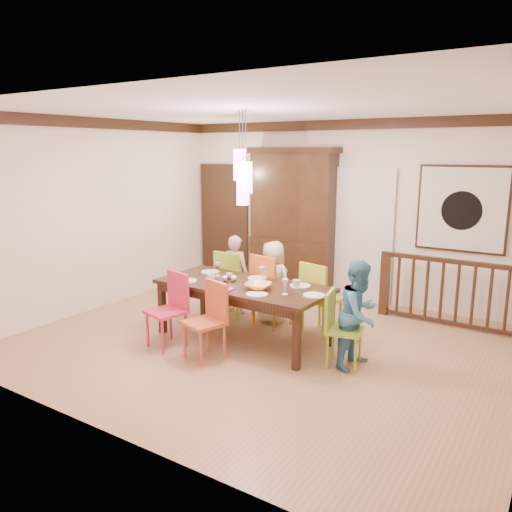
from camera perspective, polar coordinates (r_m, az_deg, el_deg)
The scene contains 36 objects.
floor at distance 6.49m, azimuth 1.02°, elevation -9.95°, with size 6.00×6.00×0.00m, color #9D754B.
ceiling at distance 6.04m, azimuth 1.13°, elevation 16.50°, with size 6.00×6.00×0.00m, color white.
wall_back at distance 8.31m, azimuth 10.14°, elevation 5.08°, with size 6.00×6.00×0.00m, color silver.
wall_left at distance 8.07m, azimuth -17.48°, elevation 4.50°, with size 5.00×5.00×0.00m, color silver.
crown_molding at distance 6.03m, azimuth 1.13°, elevation 15.74°, with size 6.00×5.00×0.16m, color black, non-canonical shape.
panel_door at distance 9.50m, azimuth -3.58°, elevation 3.66°, with size 1.04×0.07×2.24m, color black.
white_doorway at distance 8.21m, azimuth 12.20°, elevation 2.09°, with size 0.97×0.05×2.22m, color silver.
painting at distance 7.76m, azimuth 22.47°, elevation 4.98°, with size 1.25×0.06×1.25m.
pendant_cluster at distance 6.19m, azimuth -1.51°, elevation 9.03°, with size 0.27×0.21×1.14m.
dining_table at distance 6.43m, azimuth -1.44°, elevation -3.85°, with size 2.27×1.09×0.75m.
chair_far_left at distance 7.38m, azimuth -2.40°, elevation -2.59°, with size 0.48×0.48×0.99m.
chair_far_mid at distance 6.98m, azimuth 1.92°, elevation -3.27°, with size 0.54×0.54×1.03m.
chair_far_right at distance 6.73m, azimuth 7.57°, elevation -4.17°, with size 0.54×0.54×0.98m.
chair_near_left at distance 6.32m, azimuth -10.28°, elevation -5.61°, with size 0.51×0.51×0.94m.
chair_near_mid at distance 5.90m, azimuth -5.99°, elevation -6.88°, with size 0.52×0.52×0.92m.
chair_end_right at distance 5.79m, azimuth 10.11°, elevation -7.66°, with size 0.46×0.46×0.87m.
china_hutch at distance 8.52m, azimuth 4.20°, elevation 3.98°, with size 1.57×0.46×2.48m.
balustrade at distance 7.46m, azimuth 21.24°, elevation -3.80°, with size 1.98×0.13×0.96m.
person_far_left at distance 7.52m, azimuth -2.37°, elevation -2.09°, with size 0.44×0.29×1.19m, color #DCA7B3.
person_far_mid at distance 7.11m, azimuth 1.97°, elevation -2.97°, with size 0.58×0.38×1.18m, color beige.
person_end_right at distance 5.78m, azimuth 11.74°, elevation -6.51°, with size 0.60×0.47×1.23m, color teal.
serving_bowl at distance 6.14m, azimuth 0.23°, elevation -3.48°, with size 0.32×0.32×0.08m, color gold.
small_bowl at distance 6.54m, azimuth -3.04°, elevation -2.59°, with size 0.19×0.19×0.06m, color white.
cup_left at distance 6.57m, azimuth -5.15°, elevation -2.44°, with size 0.11×0.11×0.09m, color silver.
cup_right at distance 6.23m, azimuth 4.63°, elevation -3.18°, with size 0.11×0.11×0.10m, color silver.
plate_far_left at distance 7.01m, azimuth -5.25°, elevation -1.81°, with size 0.26×0.26×0.01m, color white.
plate_far_mid at distance 6.64m, azimuth 0.15°, elevation -2.55°, with size 0.26×0.26×0.01m, color white.
plate_far_right at distance 6.30m, azimuth 5.08°, elevation -3.40°, with size 0.26×0.26×0.01m, color white.
plate_near_left at distance 6.58m, azimuth -7.93°, elevation -2.81°, with size 0.26×0.26×0.01m, color white.
plate_near_mid at distance 5.91m, azimuth 0.09°, elevation -4.40°, with size 0.26×0.26×0.01m, color white.
plate_end_right at distance 5.91m, azimuth 6.65°, elevation -4.49°, with size 0.26×0.26×0.01m, color white.
wine_glass_a at distance 6.79m, azimuth -4.41°, elevation -1.51°, with size 0.08×0.08×0.19m, color #590C19, non-canonical shape.
wine_glass_b at distance 6.51m, azimuth 0.70°, elevation -2.06°, with size 0.08×0.08×0.19m, color silver, non-canonical shape.
wine_glass_c at distance 6.18m, azimuth -3.07°, elevation -2.84°, with size 0.08×0.08×0.19m, color #590C19, non-canonical shape.
wine_glass_d at distance 5.92m, azimuth 3.34°, elevation -3.52°, with size 0.08×0.08×0.19m, color silver, non-canonical shape.
napkin at distance 6.16m, azimuth -3.37°, elevation -3.74°, with size 0.18×0.14×0.01m, color #D83359.
Camera 1 is at (3.14, -5.14, 2.43)m, focal length 35.00 mm.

